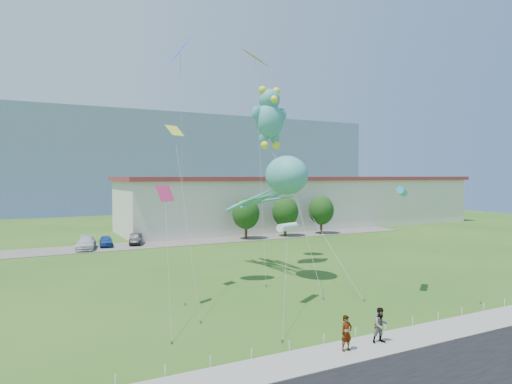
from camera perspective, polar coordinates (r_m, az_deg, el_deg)
ground at (r=26.65m, az=12.24°, el=-16.16°), size 160.00×160.00×0.00m
sidewalk at (r=24.69m, az=16.51°, el=-17.56°), size 80.00×2.50×0.10m
parking_strip at (r=57.43m, az=-10.76°, el=-6.30°), size 70.00×6.00×0.06m
hill_ridge at (r=140.48m, az=-20.77°, el=3.59°), size 160.00×50.00×25.00m
warehouse at (r=76.33m, az=6.24°, el=-1.13°), size 61.00×15.00×8.20m
rope_fence at (r=25.63m, az=14.17°, el=-16.33°), size 26.05×0.05×0.50m
tree_near at (r=59.75m, az=-1.26°, el=-2.70°), size 3.60×3.60×5.47m
tree_mid at (r=62.61m, az=3.68°, el=-2.49°), size 3.60×3.60×5.47m
tree_far at (r=65.89m, az=8.16°, el=-2.28°), size 3.60×3.60×5.47m
pedestrian_left at (r=22.72m, az=11.24°, el=-16.91°), size 0.61×0.41×1.67m
pedestrian_right at (r=24.11m, az=15.34°, el=-15.75°), size 0.94×0.80×1.72m
parked_car_white at (r=55.04m, az=-20.48°, el=-5.99°), size 2.95×5.12×1.39m
parked_car_blue at (r=56.48m, az=-18.24°, el=-5.84°), size 1.90×3.78×1.24m
parked_car_black at (r=57.15m, az=-14.79°, el=-5.71°), size 2.35×4.01×1.25m
octopus_kite at (r=37.21m, az=2.70°, el=0.86°), size 3.10×13.66×9.90m
teddy_bear_kite at (r=41.33m, az=1.70°, el=9.46°), size 3.48×13.76×16.27m
small_kite_blue at (r=33.98m, az=-9.45°, el=16.41°), size 1.89×4.31×17.83m
small_kite_orange at (r=44.41m, az=-0.06°, el=15.90°), size 4.63×9.61×20.17m
small_kite_pink at (r=28.18m, az=-11.23°, el=-1.64°), size 2.15×6.70×7.65m
small_kite_white at (r=29.49m, az=3.95°, el=-4.47°), size 4.12×6.99×5.44m
small_kite_cyan at (r=33.44m, az=17.86°, el=-0.04°), size 2.97×5.46×7.64m
small_kite_yellow at (r=31.81m, az=-9.82°, el=5.26°), size 1.50×7.87×11.91m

